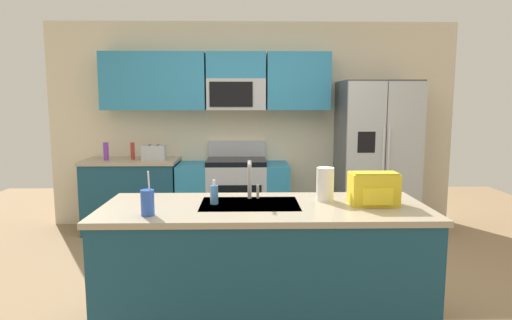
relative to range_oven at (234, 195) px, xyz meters
name	(u,v)px	position (x,y,z in m)	size (l,w,h in m)	color
ground_plane	(256,291)	(0.24, -1.80, -0.44)	(9.00, 9.00, 0.00)	#997A56
kitchen_wall_unit	(241,112)	(0.10, 0.28, 1.03)	(5.20, 0.43, 2.60)	beige
back_counter	(133,195)	(-1.26, 0.00, 0.01)	(1.14, 0.63, 0.90)	navy
range_oven	(234,195)	(0.00, 0.00, 0.00)	(1.36, 0.61, 1.10)	#B7BABF
refrigerator	(376,157)	(1.75, -0.07, 0.48)	(0.90, 0.76, 1.85)	#4C4F54
island_counter	(264,268)	(0.29, -2.41, 0.01)	(2.22, 0.85, 0.90)	navy
toaster	(154,152)	(-0.96, -0.05, 0.55)	(0.28, 0.16, 0.18)	#B7BABF
pepper_mill	(133,151)	(-1.23, 0.00, 0.56)	(0.05, 0.05, 0.21)	#B2332D
bottle_purple	(106,151)	(-1.54, -0.06, 0.56)	(0.06, 0.06, 0.21)	purple
sink_faucet	(250,176)	(0.19, -2.22, 0.62)	(0.08, 0.21, 0.28)	#B7BABF
drink_cup_blue	(148,202)	(-0.45, -2.66, 0.54)	(0.08, 0.08, 0.28)	blue
soap_dispenser	(214,194)	(-0.06, -2.37, 0.53)	(0.06, 0.06, 0.17)	#4C8CD8
paper_towel_roll	(325,184)	(0.73, -2.28, 0.58)	(0.12, 0.12, 0.24)	white
backpack	(374,188)	(1.04, -2.41, 0.57)	(0.32, 0.22, 0.23)	yellow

